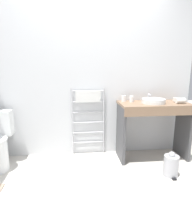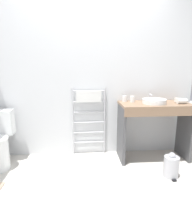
{
  "view_description": "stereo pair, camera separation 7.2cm",
  "coord_description": "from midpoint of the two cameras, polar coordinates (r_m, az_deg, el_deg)",
  "views": [
    {
      "loc": [
        -0.19,
        -1.83,
        1.4
      ],
      "look_at": [
        0.09,
        0.79,
        0.79
      ],
      "focal_mm": 32.0,
      "sensor_mm": 36.0,
      "label": 1
    },
    {
      "loc": [
        -0.12,
        -1.84,
        1.4
      ],
      "look_at": [
        0.09,
        0.79,
        0.79
      ],
      "focal_mm": 32.0,
      "sensor_mm": 36.0,
      "label": 2
    }
  ],
  "objects": [
    {
      "name": "trash_bin",
      "position": [
        2.84,
        19.95,
        -14.09
      ],
      "size": [
        0.19,
        0.22,
        0.33
      ],
      "color": "#B7B7BC",
      "rests_on": "ground_plane"
    },
    {
      "name": "faucet",
      "position": [
        3.19,
        14.26,
        4.39
      ],
      "size": [
        0.02,
        0.1,
        0.12
      ],
      "color": "silver",
      "rests_on": "vanity_counter"
    },
    {
      "name": "cup_near_edge",
      "position": [
        3.06,
        9.5,
        3.69
      ],
      "size": [
        0.07,
        0.07,
        0.09
      ],
      "color": "white",
      "rests_on": "vanity_counter"
    },
    {
      "name": "hair_dryer",
      "position": [
        3.16,
        22.4,
        3.09
      ],
      "size": [
        0.18,
        0.17,
        0.08
      ],
      "color": "white",
      "rests_on": "vanity_counter"
    },
    {
      "name": "sink_basin",
      "position": [
        3.03,
        15.41,
        3.11
      ],
      "size": [
        0.34,
        0.34,
        0.07
      ],
      "color": "white",
      "rests_on": "vanity_counter"
    },
    {
      "name": "ground_plane",
      "position": [
        2.31,
        -1.22,
        -24.23
      ],
      "size": [
        12.0,
        12.0,
        0.0
      ],
      "primitive_type": "plane",
      "color": "beige"
    },
    {
      "name": "cup_near_wall",
      "position": [
        3.1,
        7.3,
        3.85
      ],
      "size": [
        0.07,
        0.07,
        0.09
      ],
      "color": "white",
      "rests_on": "vanity_counter"
    },
    {
      "name": "towel_radiator",
      "position": [
        3.1,
        -2.93,
        1.1
      ],
      "size": [
        0.52,
        0.06,
        1.07
      ],
      "color": "silver",
      "rests_on": "ground_plane"
    },
    {
      "name": "wall_back",
      "position": [
        3.15,
        -3.4,
        9.16
      ],
      "size": [
        3.34,
        0.12,
        2.38
      ],
      "primitive_type": "cube",
      "color": "silver",
      "rests_on": "ground_plane"
    },
    {
      "name": "vanity_counter",
      "position": [
        3.12,
        15.46,
        -2.45
      ],
      "size": [
        1.03,
        0.54,
        0.87
      ],
      "color": "#84664C",
      "rests_on": "ground_plane"
    }
  ]
}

